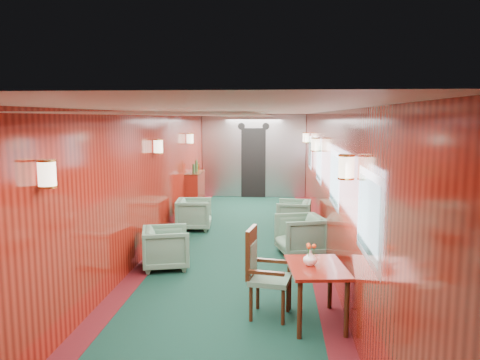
{
  "coord_description": "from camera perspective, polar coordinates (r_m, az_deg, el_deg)",
  "views": [
    {
      "loc": [
        0.69,
        -7.56,
        2.31
      ],
      "look_at": [
        0.0,
        1.02,
        1.15
      ],
      "focal_mm": 35.0,
      "sensor_mm": 36.0,
      "label": 1
    }
  ],
  "objects": [
    {
      "name": "armchair_right_near",
      "position": [
        8.0,
        7.34,
        -6.67
      ],
      "size": [
        0.91,
        0.89,
        0.67
      ],
      "primitive_type": "imported",
      "rotation": [
        0.0,
        0.0,
        -1.29
      ],
      "color": "#1F4938",
      "rests_on": "ground"
    },
    {
      "name": "armchair_left_near",
      "position": [
        7.35,
        -8.99,
        -8.15
      ],
      "size": [
        0.85,
        0.84,
        0.64
      ],
      "primitive_type": "imported",
      "rotation": [
        0.0,
        0.0,
        1.83
      ],
      "color": "#1F4938",
      "rests_on": "ground"
    },
    {
      "name": "side_chair",
      "position": [
        5.52,
        2.65,
        -10.76
      ],
      "size": [
        0.54,
        0.56,
        1.05
      ],
      "rotation": [
        0.0,
        0.0,
        -0.17
      ],
      "color": "#1F4938",
      "rests_on": "ground"
    },
    {
      "name": "flower_vase",
      "position": [
        5.36,
        8.56,
        -9.38
      ],
      "size": [
        0.18,
        0.18,
        0.16
      ],
      "primitive_type": "imported",
      "rotation": [
        0.0,
        0.0,
        -0.15
      ],
      "color": "white",
      "rests_on": "dining_table"
    },
    {
      "name": "armchair_left_far",
      "position": [
        9.72,
        -5.62,
        -4.16
      ],
      "size": [
        0.76,
        0.74,
        0.64
      ],
      "primitive_type": "imported",
      "rotation": [
        0.0,
        0.0,
        1.66
      ],
      "color": "#1F4938",
      "rests_on": "ground"
    },
    {
      "name": "windows_right",
      "position": [
        7.9,
        10.37,
        1.3
      ],
      "size": [
        0.02,
        8.6,
        0.8
      ],
      "color": "silver",
      "rests_on": "ground"
    },
    {
      "name": "armchair_right_far",
      "position": [
        9.68,
        6.54,
        -4.29
      ],
      "size": [
        0.75,
        0.73,
        0.63
      ],
      "primitive_type": "imported",
      "rotation": [
        0.0,
        0.0,
        -1.67
      ],
      "color": "#1F4938",
      "rests_on": "ground"
    },
    {
      "name": "dining_table",
      "position": [
        5.41,
        9.3,
        -11.36
      ],
      "size": [
        0.72,
        0.95,
        0.66
      ],
      "rotation": [
        0.0,
        0.0,
        0.12
      ],
      "color": "maroon",
      "rests_on": "ground"
    },
    {
      "name": "credenza",
      "position": [
        11.66,
        -5.49,
        -1.31
      ],
      "size": [
        0.34,
        1.08,
        1.25
      ],
      "color": "maroon",
      "rests_on": "ground"
    },
    {
      "name": "bulkhead",
      "position": [
        13.54,
        1.67,
        2.91
      ],
      "size": [
        2.98,
        0.17,
        2.39
      ],
      "color": "#A9AAB0",
      "rests_on": "ground"
    },
    {
      "name": "wall_sconces",
      "position": [
        8.18,
        -0.25,
        4.03
      ],
      "size": [
        2.97,
        7.97,
        0.25
      ],
      "color": "#FFECC6",
      "rests_on": "ground"
    },
    {
      "name": "room",
      "position": [
        7.63,
        -0.61,
        2.59
      ],
      "size": [
        12.0,
        12.1,
        2.4
      ],
      "color": "#0D2F23",
      "rests_on": "ground"
    }
  ]
}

